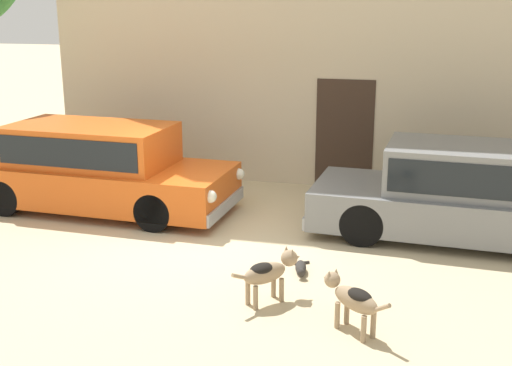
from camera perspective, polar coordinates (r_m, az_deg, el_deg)
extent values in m
plane|color=#CCB78E|center=(10.12, -5.02, -4.89)|extent=(80.00, 80.00, 0.00)
cube|color=#D15619|center=(11.71, -13.35, 0.05)|extent=(4.66, 1.97, 0.65)
cube|color=#D15619|center=(11.62, -14.15, 3.27)|extent=(2.82, 1.65, 0.68)
cube|color=black|center=(11.62, -14.15, 3.32)|extent=(2.60, 1.66, 0.48)
cube|color=#999BA0|center=(10.85, -2.79, -1.98)|extent=(0.20, 1.74, 0.20)
sphere|color=silver|center=(11.38, -1.50, 0.79)|extent=(0.20, 0.20, 0.20)
sphere|color=silver|center=(10.10, -3.98, -1.18)|extent=(0.20, 0.20, 0.20)
cube|color=red|center=(13.53, -20.18, 2.29)|extent=(0.05, 0.18, 0.18)
cylinder|color=black|center=(11.84, -5.63, -0.26)|extent=(0.63, 0.23, 0.62)
cylinder|color=black|center=(10.47, -8.87, -2.52)|extent=(0.63, 0.23, 0.62)
cylinder|color=black|center=(13.11, -16.84, 0.69)|extent=(0.63, 0.23, 0.62)
cylinder|color=black|center=(11.88, -20.95, -1.20)|extent=(0.63, 0.23, 0.62)
cube|color=slate|center=(10.49, 16.74, -2.17)|extent=(4.34, 2.00, 0.60)
cube|color=slate|center=(10.32, 16.79, 1.29)|extent=(2.04, 1.62, 0.70)
cube|color=black|center=(10.31, 16.79, 1.35)|extent=(1.88, 1.64, 0.49)
cube|color=#999BA0|center=(10.75, 5.40, -2.20)|extent=(0.22, 1.73, 0.20)
cube|color=red|center=(11.37, 6.26, 0.57)|extent=(0.05, 0.18, 0.18)
cube|color=red|center=(9.94, 4.53, -1.60)|extent=(0.05, 0.18, 0.18)
cylinder|color=black|center=(11.34, 10.35, -1.08)|extent=(0.66, 0.24, 0.65)
cylinder|color=black|center=(9.87, 9.18, -3.57)|extent=(0.66, 0.24, 0.65)
cube|color=#38281E|center=(12.71, 7.68, 4.20)|extent=(1.10, 0.02, 2.10)
cylinder|color=#997F60|center=(7.50, 7.06, -11.31)|extent=(0.06, 0.06, 0.31)
cylinder|color=#997F60|center=(7.60, 7.88, -10.99)|extent=(0.06, 0.06, 0.31)
cylinder|color=#997F60|center=(7.26, 9.32, -12.40)|extent=(0.06, 0.06, 0.31)
cylinder|color=#997F60|center=(7.35, 10.13, -12.05)|extent=(0.06, 0.06, 0.31)
ellipsoid|color=#997F60|center=(7.32, 8.66, -10.00)|extent=(0.61, 0.54, 0.25)
ellipsoid|color=black|center=(7.26, 8.95, -9.63)|extent=(0.38, 0.36, 0.14)
sphere|color=#997F60|center=(7.51, 6.64, -8.34)|extent=(0.18, 0.18, 0.18)
cone|color=#997F60|center=(7.58, 6.14, -8.21)|extent=(0.14, 0.14, 0.10)
cone|color=#997F60|center=(7.45, 6.35, -7.87)|extent=(0.09, 0.09, 0.08)
cone|color=#997F60|center=(7.52, 6.97, -7.66)|extent=(0.09, 0.09, 0.08)
cylinder|color=#997F60|center=(7.06, 10.95, -10.57)|extent=(0.19, 0.17, 0.16)
cylinder|color=#997F60|center=(8.17, 1.53, -8.87)|extent=(0.06, 0.06, 0.30)
cylinder|color=#997F60|center=(8.05, 2.23, -9.27)|extent=(0.06, 0.06, 0.30)
cylinder|color=#997F60|center=(7.97, -0.71, -9.52)|extent=(0.06, 0.06, 0.30)
cylinder|color=#997F60|center=(7.85, -0.03, -9.94)|extent=(0.06, 0.06, 0.30)
ellipsoid|color=#997F60|center=(7.91, 0.77, -7.84)|extent=(0.55, 0.58, 0.25)
ellipsoid|color=black|center=(7.86, 0.51, -7.46)|extent=(0.37, 0.38, 0.14)
sphere|color=#997F60|center=(8.07, 2.90, -6.52)|extent=(0.21, 0.21, 0.21)
cone|color=#997F60|center=(8.13, 3.50, -6.46)|extent=(0.16, 0.16, 0.11)
cone|color=#997F60|center=(8.08, 2.65, -5.78)|extent=(0.10, 0.10, 0.09)
cone|color=#997F60|center=(7.99, 3.18, -6.05)|extent=(0.10, 0.10, 0.09)
cylinder|color=#997F60|center=(7.70, -1.46, -8.12)|extent=(0.17, 0.19, 0.12)
ellipsoid|color=#2D2B28|center=(8.90, 3.90, -7.32)|extent=(0.22, 0.40, 0.15)
sphere|color=#2D2B28|center=(8.69, 3.94, -7.74)|extent=(0.11, 0.11, 0.11)
cone|color=#2D2B28|center=(8.67, 4.14, -7.47)|extent=(0.05, 0.05, 0.05)
cone|color=#2D2B28|center=(8.67, 3.76, -7.47)|extent=(0.05, 0.05, 0.05)
cylinder|color=#2D2B28|center=(9.19, 3.99, -6.91)|extent=(0.21, 0.14, 0.04)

